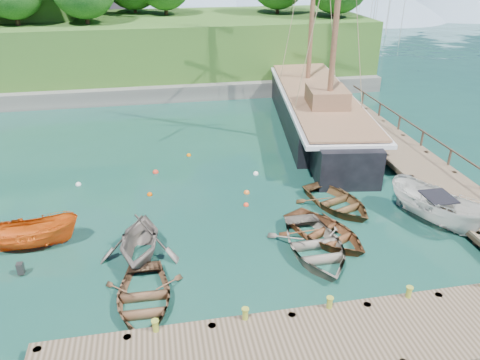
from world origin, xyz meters
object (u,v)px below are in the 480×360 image
(cabin_boat_white, at_px, (433,222))
(rowboat_4, at_px, (337,207))
(rowboat_1, at_px, (141,256))
(schooner, at_px, (316,111))
(rowboat_0, at_px, (144,305))
(rowboat_2, at_px, (325,239))
(motorboat_orange, at_px, (35,247))
(rowboat_3, at_px, (314,253))

(cabin_boat_white, bearing_deg, rowboat_4, 127.42)
(rowboat_1, xyz_separation_m, schooner, (12.68, 14.32, 1.11))
(rowboat_1, height_order, cabin_boat_white, rowboat_1)
(rowboat_0, height_order, cabin_boat_white, cabin_boat_white)
(rowboat_2, bearing_deg, schooner, 44.94)
(rowboat_2, distance_m, rowboat_4, 3.06)
(rowboat_2, relative_size, motorboat_orange, 1.08)
(rowboat_4, bearing_deg, rowboat_3, -144.38)
(rowboat_0, height_order, rowboat_1, rowboat_1)
(rowboat_0, height_order, motorboat_orange, motorboat_orange)
(motorboat_orange, bearing_deg, rowboat_0, -137.12)
(rowboat_0, relative_size, rowboat_2, 0.97)
(motorboat_orange, bearing_deg, cabin_boat_white, -96.53)
(rowboat_0, relative_size, rowboat_3, 0.87)
(rowboat_0, distance_m, rowboat_2, 8.67)
(rowboat_0, distance_m, rowboat_1, 3.13)
(rowboat_3, bearing_deg, rowboat_0, -165.22)
(rowboat_3, relative_size, rowboat_4, 1.14)
(cabin_boat_white, relative_size, schooner, 0.19)
(rowboat_2, height_order, rowboat_3, rowboat_3)
(rowboat_0, bearing_deg, rowboat_1, 93.51)
(motorboat_orange, bearing_deg, rowboat_3, -105.12)
(rowboat_4, distance_m, schooner, 12.25)
(rowboat_1, xyz_separation_m, rowboat_3, (7.40, -1.16, 0.00))
(rowboat_2, bearing_deg, rowboat_3, -158.67)
(rowboat_4, relative_size, schooner, 0.16)
(rowboat_4, distance_m, cabin_boat_white, 4.63)
(rowboat_3, xyz_separation_m, motorboat_orange, (-12.04, 2.74, 0.00))
(rowboat_4, bearing_deg, rowboat_0, -170.73)
(rowboat_2, bearing_deg, rowboat_4, 31.08)
(rowboat_4, height_order, schooner, schooner)
(rowboat_0, xyz_separation_m, schooner, (12.58, 17.45, 1.11))
(cabin_boat_white, bearing_deg, motorboat_orange, 152.21)
(rowboat_4, bearing_deg, rowboat_2, -141.47)
(rowboat_2, bearing_deg, cabin_boat_white, -24.18)
(rowboat_0, relative_size, rowboat_4, 0.99)
(schooner, bearing_deg, motorboat_orange, -135.37)
(motorboat_orange, bearing_deg, rowboat_2, -100.03)
(rowboat_4, height_order, motorboat_orange, motorboat_orange)
(rowboat_1, xyz_separation_m, rowboat_4, (9.82, 2.46, 0.00))
(rowboat_1, xyz_separation_m, motorboat_orange, (-4.64, 1.58, 0.00))
(rowboat_1, relative_size, cabin_boat_white, 0.77)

